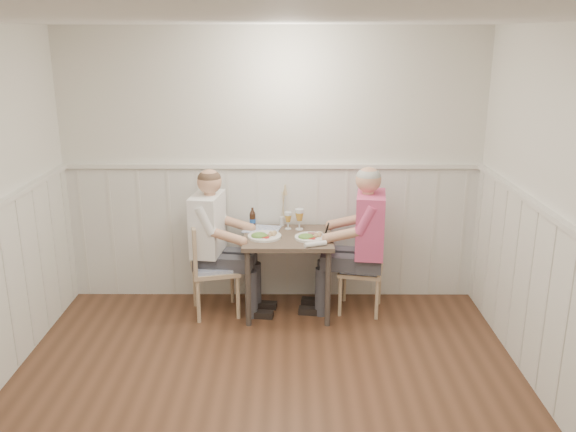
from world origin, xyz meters
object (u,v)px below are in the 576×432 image
object	(u,v)px
chair_left	(209,264)
diner_cream	(213,252)
beer_bottle	(253,220)
man_in_pink	(364,253)
chair_right	(367,266)
dining_table	(288,247)
grass_vase	(282,206)

from	to	relation	value
chair_left	diner_cream	size ratio (longest dim) A/B	0.64
chair_left	beer_bottle	xyz separation A→B (m)	(0.39, 0.25, 0.36)
man_in_pink	beer_bottle	size ratio (longest dim) A/B	6.89
man_in_pink	chair_left	bearing A→B (deg)	-179.69
chair_right	diner_cream	world-z (taller)	diner_cream
man_in_pink	beer_bottle	distance (m)	1.09
chair_left	man_in_pink	bearing A→B (deg)	0.31
dining_table	chair_right	distance (m)	0.76
dining_table	diner_cream	bearing A→B (deg)	177.90
beer_bottle	grass_vase	xyz separation A→B (m)	(0.28, 0.10, 0.10)
dining_table	man_in_pink	world-z (taller)	man_in_pink
grass_vase	man_in_pink	bearing A→B (deg)	-24.17
chair_left	dining_table	bearing A→B (deg)	3.00
chair_right	chair_left	xyz separation A→B (m)	(-1.46, -0.05, 0.03)
diner_cream	grass_vase	distance (m)	0.78
dining_table	grass_vase	world-z (taller)	grass_vase
chair_right	man_in_pink	xyz separation A→B (m)	(-0.03, -0.05, 0.14)
dining_table	chair_left	xyz separation A→B (m)	(-0.73, -0.04, -0.16)
man_in_pink	grass_vase	xyz separation A→B (m)	(-0.76, 0.34, 0.35)
chair_right	beer_bottle	world-z (taller)	beer_bottle
grass_vase	diner_cream	bearing A→B (deg)	-155.80
chair_right	grass_vase	distance (m)	0.98
man_in_pink	grass_vase	world-z (taller)	man_in_pink
diner_cream	chair_right	bearing A→B (deg)	-0.36
chair_right	diner_cream	xyz separation A→B (m)	(-1.42, 0.01, 0.13)
dining_table	beer_bottle	bearing A→B (deg)	147.94
beer_bottle	man_in_pink	bearing A→B (deg)	-13.10
man_in_pink	diner_cream	size ratio (longest dim) A/B	1.02
grass_vase	dining_table	bearing A→B (deg)	-79.01
dining_table	man_in_pink	bearing A→B (deg)	-2.49
dining_table	man_in_pink	distance (m)	0.70
diner_cream	grass_vase	xyz separation A→B (m)	(0.63, 0.28, 0.36)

